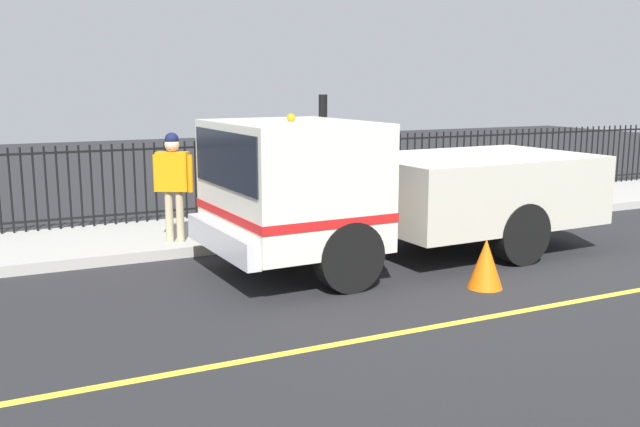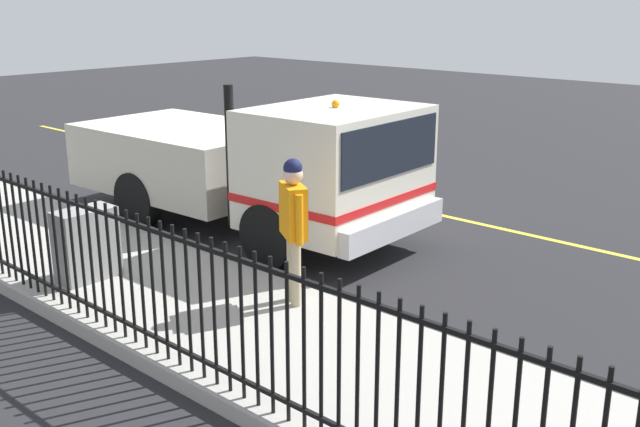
# 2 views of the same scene
# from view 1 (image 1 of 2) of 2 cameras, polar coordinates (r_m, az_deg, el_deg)

# --- Properties ---
(ground_plane) EXTENTS (51.90, 51.90, 0.00)m
(ground_plane) POSITION_cam_1_polar(r_m,az_deg,el_deg) (12.11, 13.65, -2.88)
(ground_plane) COLOR #232326
(ground_plane) RESTS_ON ground
(sidewalk_slab) EXTENTS (2.59, 23.59, 0.17)m
(sidewalk_slab) POSITION_cam_1_polar(r_m,az_deg,el_deg) (14.45, 6.18, -0.14)
(sidewalk_slab) COLOR #A3A099
(sidewalk_slab) RESTS_ON ground
(lane_marking) EXTENTS (0.12, 21.23, 0.01)m
(lane_marking) POSITION_cam_1_polar(r_m,az_deg,el_deg) (10.23, 23.39, -5.91)
(lane_marking) COLOR yellow
(lane_marking) RESTS_ON ground
(work_truck) EXTENTS (2.72, 6.48, 2.57)m
(work_truck) POSITION_cam_1_polar(r_m,az_deg,el_deg) (10.77, 4.84, 2.33)
(work_truck) COLOR silver
(work_truck) RESTS_ON ground
(worker_standing) EXTENTS (0.46, 0.57, 1.80)m
(worker_standing) POSITION_cam_1_polar(r_m,az_deg,el_deg) (11.65, -11.82, 3.03)
(worker_standing) COLOR orange
(worker_standing) RESTS_ON sidewalk_slab
(iron_fence) EXTENTS (0.04, 20.09, 1.49)m
(iron_fence) POSITION_cam_1_polar(r_m,az_deg,el_deg) (15.27, 4.02, 3.65)
(iron_fence) COLOR black
(iron_fence) RESTS_ON sidewalk_slab
(utility_cabinet) EXTENTS (0.78, 0.44, 0.95)m
(utility_cabinet) POSITION_cam_1_polar(r_m,az_deg,el_deg) (13.72, -2.44, 1.71)
(utility_cabinet) COLOR gray
(utility_cabinet) RESTS_ON sidewalk_slab
(traffic_cone) EXTENTS (0.48, 0.48, 0.68)m
(traffic_cone) POSITION_cam_1_polar(r_m,az_deg,el_deg) (9.80, 13.28, -3.97)
(traffic_cone) COLOR orange
(traffic_cone) RESTS_ON ground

